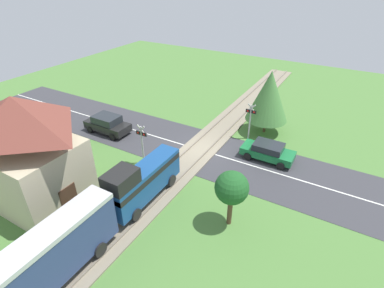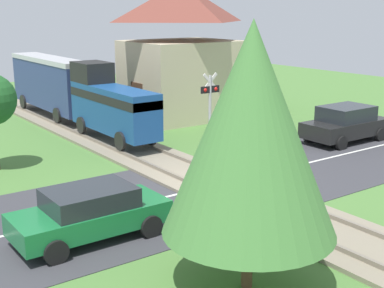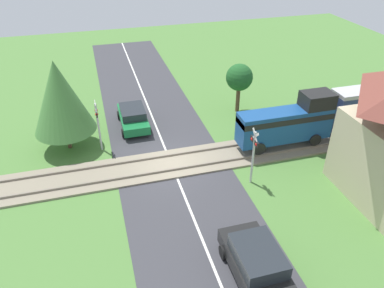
% 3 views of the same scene
% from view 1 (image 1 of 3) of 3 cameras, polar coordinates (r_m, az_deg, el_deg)
% --- Properties ---
extents(ground_plane, '(60.00, 60.00, 0.00)m').
position_cam_1_polar(ground_plane, '(24.31, 1.45, -1.14)').
color(ground_plane, '#4C7A38').
extents(road_surface, '(48.00, 6.40, 0.02)m').
position_cam_1_polar(road_surface, '(24.30, 1.45, -1.12)').
color(road_surface, '#38383D').
rests_on(road_surface, ground_plane).
extents(track_bed, '(2.80, 48.00, 0.24)m').
position_cam_1_polar(track_bed, '(24.27, 1.45, -1.00)').
color(track_bed, gray).
rests_on(track_bed, ground_plane).
extents(train, '(1.58, 13.93, 3.18)m').
position_cam_1_polar(train, '(16.27, -18.48, -13.81)').
color(train, navy).
rests_on(train, track_bed).
extents(car_near_crossing, '(3.96, 1.87, 1.36)m').
position_cam_1_polar(car_near_crossing, '(23.51, 14.24, -1.32)').
color(car_near_crossing, '#197038').
rests_on(car_near_crossing, ground_plane).
extents(car_far_side, '(4.11, 1.97, 1.60)m').
position_cam_1_polar(car_far_side, '(27.56, -15.82, 3.71)').
color(car_far_side, black).
rests_on(car_far_side, ground_plane).
extents(crossing_signal_west_approach, '(0.90, 0.18, 3.24)m').
position_cam_1_polar(crossing_signal_west_approach, '(25.41, 11.06, 5.10)').
color(crossing_signal_west_approach, '#B7B7B7').
rests_on(crossing_signal_west_approach, ground_plane).
extents(crossing_signal_east_approach, '(0.90, 0.18, 3.24)m').
position_cam_1_polar(crossing_signal_east_approach, '(21.92, -9.52, 0.86)').
color(crossing_signal_east_approach, '#B7B7B7').
rests_on(crossing_signal_east_approach, ground_plane).
extents(station_building, '(5.90, 4.89, 7.04)m').
position_cam_1_polar(station_building, '(19.83, -28.67, -1.62)').
color(station_building, '#C6B793').
rests_on(station_building, ground_plane).
extents(pedestrian_by_station, '(0.43, 0.43, 1.74)m').
position_cam_1_polar(pedestrian_by_station, '(18.76, -18.72, -11.30)').
color(pedestrian_by_station, '#7F3D84').
rests_on(pedestrian_by_station, ground_plane).
extents(tree_roadside_hedge, '(1.88, 1.88, 3.55)m').
position_cam_1_polar(tree_roadside_hedge, '(16.43, 7.58, -8.34)').
color(tree_roadside_hedge, brown).
rests_on(tree_roadside_hedge, ground_plane).
extents(tree_beyond_track, '(3.60, 3.60, 5.59)m').
position_cam_1_polar(tree_beyond_track, '(26.33, 14.43, 8.86)').
color(tree_beyond_track, brown).
rests_on(tree_beyond_track, ground_plane).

